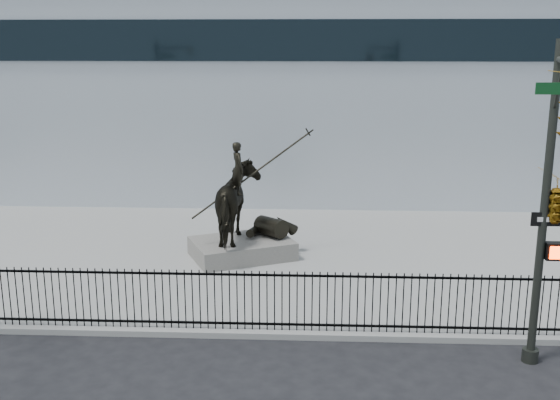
{
  "coord_description": "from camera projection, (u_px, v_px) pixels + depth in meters",
  "views": [
    {
      "loc": [
        2.06,
        -13.39,
        6.93
      ],
      "look_at": [
        1.15,
        6.0,
        2.24
      ],
      "focal_mm": 42.0,
      "sensor_mm": 36.0,
      "label": 1
    }
  ],
  "objects": [
    {
      "name": "ground",
      "position": [
        217.0,
        359.0,
        14.72
      ],
      "size": [
        120.0,
        120.0,
        0.0
      ],
      "primitive_type": "plane",
      "color": "black",
      "rests_on": "ground"
    },
    {
      "name": "statue_plinth",
      "position": [
        242.0,
        248.0,
        21.15
      ],
      "size": [
        3.69,
        3.21,
        0.58
      ],
      "primitive_type": "cube",
      "rotation": [
        0.0,
        0.0,
        0.43
      ],
      "color": "#605C58",
      "rests_on": "plaza"
    },
    {
      "name": "building",
      "position": [
        270.0,
        92.0,
        33.09
      ],
      "size": [
        44.0,
        14.0,
        9.0
      ],
      "primitive_type": "cube",
      "color": "silver",
      "rests_on": "ground"
    },
    {
      "name": "equestrian_statue",
      "position": [
        243.0,
        203.0,
        20.82
      ],
      "size": [
        3.62,
        3.09,
        3.35
      ],
      "rotation": [
        0.0,
        0.0,
        0.43
      ],
      "color": "black",
      "rests_on": "statue_plinth"
    },
    {
      "name": "plaza",
      "position": [
        247.0,
        256.0,
        21.5
      ],
      "size": [
        30.0,
        12.0,
        0.15
      ],
      "primitive_type": "cube",
      "color": "gray",
      "rests_on": "ground"
    },
    {
      "name": "picket_fence",
      "position": [
        223.0,
        300.0,
        15.72
      ],
      "size": [
        22.1,
        0.1,
        1.5
      ],
      "color": "black",
      "rests_on": "plaza"
    }
  ]
}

